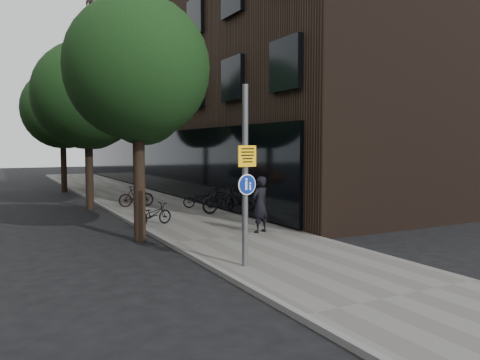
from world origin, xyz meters
TOP-DOWN VIEW (x-y plane):
  - ground at (0.00, 0.00)m, footprint 120.00×120.00m
  - sidewalk at (0.25, 10.00)m, footprint 4.50×60.00m
  - curb_edge at (-2.00, 10.00)m, footprint 0.15×60.00m
  - building_right_dark_brick at (8.50, 22.00)m, footprint 12.00×40.00m
  - street_tree_near at (-2.53, 4.64)m, footprint 4.40×4.40m
  - street_tree_mid at (-2.53, 13.14)m, footprint 5.00×5.00m
  - street_tree_far at (-2.53, 22.14)m, footprint 5.00×5.00m
  - signpost at (-1.34, -0.03)m, footprint 0.49×0.14m
  - pedestrian at (1.14, 3.52)m, footprint 0.78×0.63m
  - parked_bike_facade_near at (1.81, 10.12)m, footprint 1.66×1.02m
  - parked_bike_facade_far at (1.95, 8.09)m, footprint 1.85×0.55m
  - parked_bike_curb_near at (-1.55, 6.53)m, footprint 1.60×0.93m
  - parked_bike_curb_far at (-0.70, 11.87)m, footprint 1.66×0.59m

SIDE VIEW (x-z plane):
  - ground at x=0.00m, z-range 0.00..0.00m
  - sidewalk at x=0.25m, z-range 0.00..0.12m
  - curb_edge at x=-2.00m, z-range 0.00..0.13m
  - parked_bike_curb_near at x=-1.55m, z-range 0.12..0.92m
  - parked_bike_facade_near at x=1.81m, z-range 0.12..0.94m
  - parked_bike_curb_far at x=-0.70m, z-range 0.12..1.10m
  - parked_bike_facade_far at x=1.95m, z-range 0.12..1.23m
  - pedestrian at x=1.14m, z-range 0.12..1.97m
  - signpost at x=-1.34m, z-range 0.14..4.41m
  - street_tree_near at x=-2.53m, z-range 1.36..8.86m
  - street_tree_mid at x=-2.53m, z-range 1.21..9.01m
  - street_tree_far at x=-2.53m, z-range 1.21..9.01m
  - building_right_dark_brick at x=8.50m, z-range 0.00..18.00m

